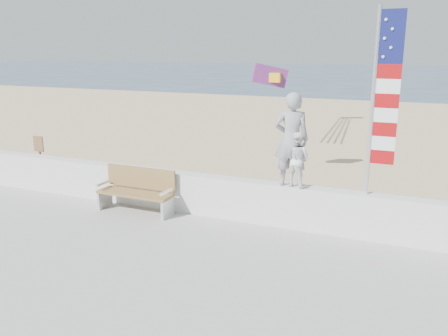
% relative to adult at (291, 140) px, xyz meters
% --- Properties ---
extents(ground, '(220.00, 220.00, 0.00)m').
position_rel_adult_xyz_m(ground, '(-1.60, -2.00, -2.04)').
color(ground, '#324C65').
rests_on(ground, ground).
extents(sand, '(90.00, 40.00, 0.08)m').
position_rel_adult_xyz_m(sand, '(-1.60, 7.00, -2.00)').
color(sand, '#CFB28A').
rests_on(sand, ground).
extents(seawall, '(30.00, 0.35, 0.90)m').
position_rel_adult_xyz_m(seawall, '(-1.60, 0.00, -1.41)').
color(seawall, silver).
rests_on(seawall, boardwalk).
extents(adult, '(0.81, 0.65, 1.92)m').
position_rel_adult_xyz_m(adult, '(0.00, 0.00, 0.00)').
color(adult, gray).
rests_on(adult, seawall).
extents(child, '(0.66, 0.58, 1.13)m').
position_rel_adult_xyz_m(child, '(0.13, 0.00, -0.39)').
color(child, white).
rests_on(child, seawall).
extents(bench, '(1.80, 0.57, 1.00)m').
position_rel_adult_xyz_m(bench, '(-3.46, -0.45, -1.35)').
color(bench, olive).
rests_on(bench, boardwalk).
extents(flag, '(0.50, 0.08, 3.50)m').
position_rel_adult_xyz_m(flag, '(1.65, -0.00, 0.95)').
color(flag, silver).
rests_on(flag, seawall).
extents(parafoil_kite, '(1.04, 0.71, 0.71)m').
position_rel_adult_xyz_m(parafoil_kite, '(-1.74, 3.89, 1.03)').
color(parafoil_kite, red).
rests_on(parafoil_kite, ground).
extents(sign, '(0.32, 0.07, 1.46)m').
position_rel_adult_xyz_m(sign, '(-7.07, 0.31, -1.09)').
color(sign, brown).
rests_on(sign, sand).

